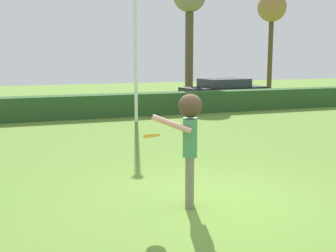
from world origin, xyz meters
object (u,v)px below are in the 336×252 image
object	(u,v)px
frisbee	(151,136)
parked_car_black	(224,90)
bare_elm_tree	(272,10)
person	(190,133)
lamppost	(135,21)
oak_tree	(190,4)

from	to	relation	value
frisbee	parked_car_black	world-z (taller)	parked_car_black
bare_elm_tree	frisbee	bearing A→B (deg)	-127.17
person	parked_car_black	distance (m)	14.84
lamppost	parked_car_black	distance (m)	7.45
frisbee	lamppost	bearing A→B (deg)	75.37
lamppost	parked_car_black	world-z (taller)	lamppost
parked_car_black	bare_elm_tree	size ratio (longest dim) A/B	0.67
parked_car_black	oak_tree	bearing A→B (deg)	106.34
person	lamppost	distance (m)	9.40
lamppost	frisbee	bearing A→B (deg)	-104.63
person	oak_tree	world-z (taller)	oak_tree
parked_car_black	oak_tree	xyz separation A→B (m)	(-0.76, 2.61, 4.35)
lamppost	parked_car_black	bearing A→B (deg)	35.19
frisbee	oak_tree	bearing A→B (deg)	65.15
person	oak_tree	xyz separation A→B (m)	(6.56, 15.50, 3.85)
frisbee	bare_elm_tree	bearing A→B (deg)	52.83
oak_tree	bare_elm_tree	distance (m)	9.02
lamppost	oak_tree	xyz separation A→B (m)	(4.85, 6.57, 1.48)
frisbee	person	bearing A→B (deg)	3.96
oak_tree	bare_elm_tree	bearing A→B (deg)	28.90
person	parked_car_black	xyz separation A→B (m)	(7.32, 12.90, -0.50)
frisbee	lamppost	xyz separation A→B (m)	(2.35, 8.98, 2.36)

